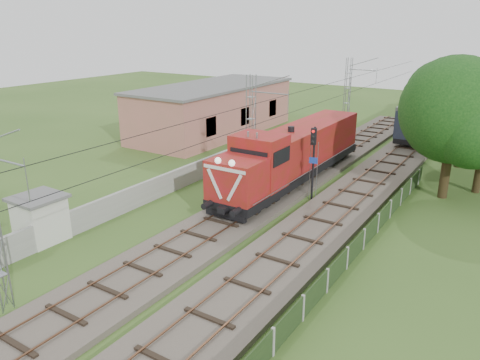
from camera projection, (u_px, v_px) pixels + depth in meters
The scene contains 12 objects.
ground at pixel (181, 252), 24.70m from camera, with size 140.00×140.00×0.00m, color #35541F.
track_main at pixel (250, 207), 30.22m from camera, with size 4.20×70.00×0.45m.
track_side at pixel (385, 169), 38.05m from camera, with size 4.20×80.00×0.45m.
catenary at pixel (251, 129), 34.48m from camera, with size 3.31×70.00×8.00m.
boundary_wall at pixel (213, 164), 37.35m from camera, with size 0.25×40.00×1.50m, color #9E9E99.
station_building at pixel (214, 109), 50.66m from camera, with size 8.40×20.40×5.22m.
fence at pixel (347, 258), 22.82m from camera, with size 0.12×32.00×1.20m.
locomotive at pixel (293, 153), 34.41m from camera, with size 3.22×18.36×4.66m.
signal_post at pixel (313, 151), 30.75m from camera, with size 0.56×0.44×5.09m.
relay_hut at pixel (40, 218), 25.66m from camera, with size 2.57×2.57×2.61m.
tree_a at pixel (456, 111), 30.47m from camera, with size 7.43×7.08×9.63m.
tree_c at pixel (469, 100), 37.45m from camera, with size 6.90×6.57×8.95m.
Camera 1 is at (14.59, -17.00, 11.52)m, focal length 35.00 mm.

